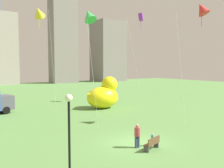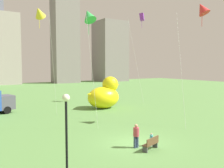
{
  "view_description": "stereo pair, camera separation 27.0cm",
  "coord_description": "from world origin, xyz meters",
  "px_view_note": "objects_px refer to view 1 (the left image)",
  "views": [
    {
      "loc": [
        -11.1,
        -13.61,
        5.74
      ],
      "look_at": [
        1.88,
        6.15,
        3.95
      ],
      "focal_mm": 38.44,
      "sensor_mm": 36.0,
      "label": 1
    },
    {
      "loc": [
        -10.87,
        -13.76,
        5.74
      ],
      "look_at": [
        1.88,
        6.15,
        3.95
      ],
      "focal_mm": 38.44,
      "sensor_mm": 36.0,
      "label": 2
    }
  ],
  "objects_px": {
    "giant_inflatable_duck": "(104,95)",
    "kite_green": "(89,15)",
    "park_bench": "(152,143)",
    "kite_red": "(202,9)",
    "lamppost": "(69,121)",
    "kite_yellow": "(39,12)",
    "person_child": "(152,139)",
    "kite_purple": "(141,18)",
    "person_adult": "(137,135)"
  },
  "relations": [
    {
      "from": "park_bench",
      "to": "giant_inflatable_duck",
      "type": "height_order",
      "value": "giant_inflatable_duck"
    },
    {
      "from": "person_adult",
      "to": "lamppost",
      "type": "xyz_separation_m",
      "value": [
        -5.96,
        -2.04,
        2.13
      ]
    },
    {
      "from": "person_child",
      "to": "kite_purple",
      "type": "height_order",
      "value": "kite_purple"
    },
    {
      "from": "kite_red",
      "to": "person_adult",
      "type": "bearing_deg",
      "value": -167.39
    },
    {
      "from": "kite_green",
      "to": "kite_purple",
      "type": "bearing_deg",
      "value": 34.69
    },
    {
      "from": "kite_yellow",
      "to": "park_bench",
      "type": "bearing_deg",
      "value": -76.62
    },
    {
      "from": "kite_purple",
      "to": "kite_green",
      "type": "distance_m",
      "value": 17.63
    },
    {
      "from": "lamppost",
      "to": "kite_green",
      "type": "relative_size",
      "value": 0.4
    },
    {
      "from": "kite_green",
      "to": "kite_yellow",
      "type": "relative_size",
      "value": 0.9
    },
    {
      "from": "park_bench",
      "to": "person_adult",
      "type": "height_order",
      "value": "person_adult"
    },
    {
      "from": "person_adult",
      "to": "kite_green",
      "type": "height_order",
      "value": "kite_green"
    },
    {
      "from": "park_bench",
      "to": "person_adult",
      "type": "bearing_deg",
      "value": 121.75
    },
    {
      "from": "kite_red",
      "to": "kite_yellow",
      "type": "height_order",
      "value": "kite_yellow"
    },
    {
      "from": "park_bench",
      "to": "kite_yellow",
      "type": "distance_m",
      "value": 18.19
    },
    {
      "from": "person_child",
      "to": "giant_inflatable_duck",
      "type": "relative_size",
      "value": 0.18
    },
    {
      "from": "kite_yellow",
      "to": "kite_green",
      "type": "bearing_deg",
      "value": -69.77
    },
    {
      "from": "park_bench",
      "to": "person_adult",
      "type": "xyz_separation_m",
      "value": [
        -0.57,
        0.93,
        0.46
      ]
    },
    {
      "from": "person_child",
      "to": "kite_red",
      "type": "xyz_separation_m",
      "value": [
        8.56,
        2.51,
        10.69
      ]
    },
    {
      "from": "lamppost",
      "to": "kite_green",
      "type": "distance_m",
      "value": 12.49
    },
    {
      "from": "person_adult",
      "to": "giant_inflatable_duck",
      "type": "xyz_separation_m",
      "value": [
        6.28,
        14.79,
        0.9
      ]
    },
    {
      "from": "kite_yellow",
      "to": "person_adult",
      "type": "bearing_deg",
      "value": -78.08
    },
    {
      "from": "person_child",
      "to": "kite_purple",
      "type": "bearing_deg",
      "value": 52.47
    },
    {
      "from": "person_child",
      "to": "kite_purple",
      "type": "relative_size",
      "value": 0.07
    },
    {
      "from": "giant_inflatable_duck",
      "to": "kite_green",
      "type": "distance_m",
      "value": 13.52
    },
    {
      "from": "giant_inflatable_duck",
      "to": "kite_yellow",
      "type": "bearing_deg",
      "value": -170.07
    },
    {
      "from": "person_adult",
      "to": "kite_yellow",
      "type": "height_order",
      "value": "kite_yellow"
    },
    {
      "from": "lamppost",
      "to": "giant_inflatable_duck",
      "type": "bearing_deg",
      "value": 53.97
    },
    {
      "from": "kite_red",
      "to": "kite_yellow",
      "type": "bearing_deg",
      "value": 138.48
    },
    {
      "from": "person_child",
      "to": "giant_inflatable_duck",
      "type": "xyz_separation_m",
      "value": [
        5.16,
        15.14,
        1.3
      ]
    },
    {
      "from": "lamppost",
      "to": "kite_purple",
      "type": "bearing_deg",
      "value": 42.74
    },
    {
      "from": "park_bench",
      "to": "kite_red",
      "type": "relative_size",
      "value": 0.13
    },
    {
      "from": "person_adult",
      "to": "giant_inflatable_duck",
      "type": "distance_m",
      "value": 16.09
    },
    {
      "from": "kite_red",
      "to": "person_child",
      "type": "bearing_deg",
      "value": -163.66
    },
    {
      "from": "person_child",
      "to": "kite_purple",
      "type": "distance_m",
      "value": 24.61
    },
    {
      "from": "kite_purple",
      "to": "kite_yellow",
      "type": "xyz_separation_m",
      "value": [
        -16.76,
        -3.18,
        -1.79
      ]
    },
    {
      "from": "park_bench",
      "to": "kite_yellow",
      "type": "xyz_separation_m",
      "value": [
        -3.36,
        14.13,
        10.95
      ]
    },
    {
      "from": "giant_inflatable_duck",
      "to": "kite_red",
      "type": "relative_size",
      "value": 0.43
    },
    {
      "from": "giant_inflatable_duck",
      "to": "lamppost",
      "type": "distance_m",
      "value": 20.85
    },
    {
      "from": "person_child",
      "to": "giant_inflatable_duck",
      "type": "bearing_deg",
      "value": 71.18
    },
    {
      "from": "kite_green",
      "to": "kite_red",
      "type": "bearing_deg",
      "value": -23.42
    },
    {
      "from": "kite_purple",
      "to": "giant_inflatable_duck",
      "type": "bearing_deg",
      "value": -168.31
    },
    {
      "from": "person_adult",
      "to": "giant_inflatable_duck",
      "type": "bearing_deg",
      "value": 67.0
    },
    {
      "from": "park_bench",
      "to": "kite_purple",
      "type": "bearing_deg",
      "value": 52.27
    },
    {
      "from": "giant_inflatable_duck",
      "to": "kite_red",
      "type": "height_order",
      "value": "kite_red"
    },
    {
      "from": "park_bench",
      "to": "kite_purple",
      "type": "relative_size",
      "value": 0.11
    },
    {
      "from": "giant_inflatable_duck",
      "to": "kite_purple",
      "type": "xyz_separation_m",
      "value": [
        7.69,
        1.59,
        11.38
      ]
    },
    {
      "from": "person_child",
      "to": "kite_green",
      "type": "height_order",
      "value": "kite_green"
    },
    {
      "from": "person_child",
      "to": "kite_yellow",
      "type": "xyz_separation_m",
      "value": [
        -3.91,
        13.55,
        10.89
      ]
    },
    {
      "from": "lamppost",
      "to": "kite_red",
      "type": "height_order",
      "value": "kite_red"
    },
    {
      "from": "lamppost",
      "to": "kite_red",
      "type": "bearing_deg",
      "value": 15.04
    }
  ]
}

